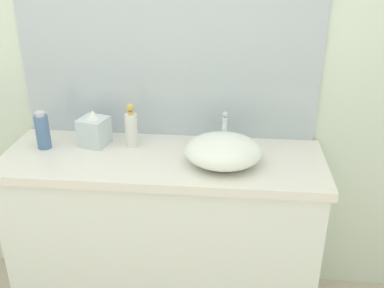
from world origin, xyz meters
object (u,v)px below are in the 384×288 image
(soap_dispenser, at_px, (131,128))
(tissue_box, at_px, (94,130))
(sink_basin, at_px, (223,151))
(lotion_bottle, at_px, (43,131))

(soap_dispenser, height_order, tissue_box, soap_dispenser)
(sink_basin, distance_m, tissue_box, 0.64)
(sink_basin, bearing_deg, tissue_box, 167.21)
(tissue_box, bearing_deg, lotion_bottle, -165.08)
(lotion_bottle, bearing_deg, tissue_box, 14.92)
(soap_dispenser, xyz_separation_m, lotion_bottle, (-0.41, -0.06, -0.00))
(sink_basin, height_order, tissue_box, tissue_box)
(soap_dispenser, bearing_deg, sink_basin, -18.11)
(sink_basin, distance_m, lotion_bottle, 0.86)
(lotion_bottle, distance_m, tissue_box, 0.24)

